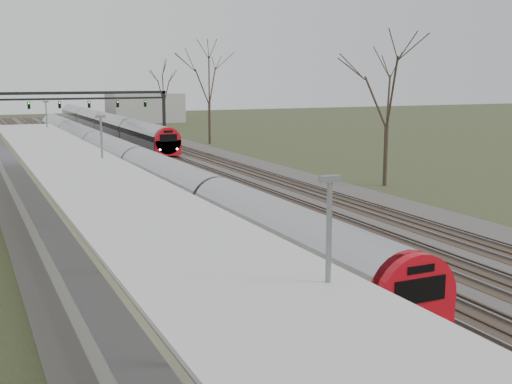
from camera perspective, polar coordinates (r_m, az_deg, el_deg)
track_bed at (r=52.95m, az=-9.39°, el=1.67°), size 24.00×160.00×0.22m
platform at (r=34.12m, az=-16.65°, el=-2.55°), size 3.50×69.00×1.00m
canopy at (r=29.13m, az=-15.70°, el=2.23°), size 4.10×50.00×3.11m
signal_gantry at (r=81.76m, az=-15.15°, el=7.81°), size 21.00×0.59×6.08m
tree_east_far at (r=46.56m, az=11.66°, el=9.37°), size 5.00×5.00×10.30m
train_near at (r=52.24m, az=-12.40°, el=3.02°), size 2.62×75.21×3.05m
train_far at (r=91.09m, az=-13.35°, el=5.93°), size 2.62×60.21×3.05m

